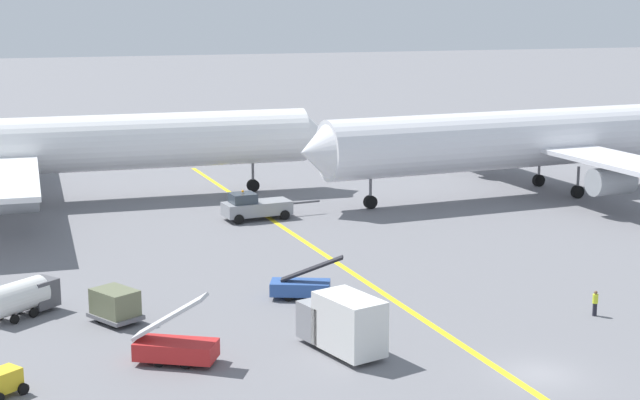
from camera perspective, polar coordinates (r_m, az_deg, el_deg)
ground_plane at (r=54.78m, az=12.73°, el=-9.95°), size 600.00×600.00×0.00m
taxiway_stripe at (r=62.12m, az=6.19°, el=-7.07°), size 9.13×119.72×0.01m
airliner_at_gate_left at (r=98.91m, az=-16.85°, el=3.00°), size 60.63×45.56×16.62m
airliner_being_pushed at (r=102.22m, az=12.60°, el=3.54°), size 51.55×39.53×17.38m
pushback_tug at (r=89.29m, az=-3.85°, el=-0.38°), size 9.49×3.52×2.84m
gse_belt_loader_portside at (r=66.00m, az=-1.12°, el=-5.11°), size 5.04×3.12×3.02m
gse_stair_truck_yellow at (r=55.20m, az=-8.49°, el=-8.47°), size 4.91×3.85×4.06m
gse_container_dolly_flat at (r=62.44m, az=-11.95°, el=-6.03°), size 3.52×3.87×2.15m
gse_catering_truck_tall at (r=56.03m, az=1.31°, el=-7.23°), size 4.02×6.29×3.50m
gse_gpu_cart_small at (r=53.01m, az=-18.18°, el=-10.09°), size 2.64×2.53×1.90m
gse_fuel_bowser_stubby at (r=65.03m, az=-17.08°, el=-5.44°), size 4.98×4.56×2.40m
ground_crew_ramp_agent_by_cones at (r=64.91m, az=15.86°, el=-5.83°), size 0.36×0.36×1.67m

